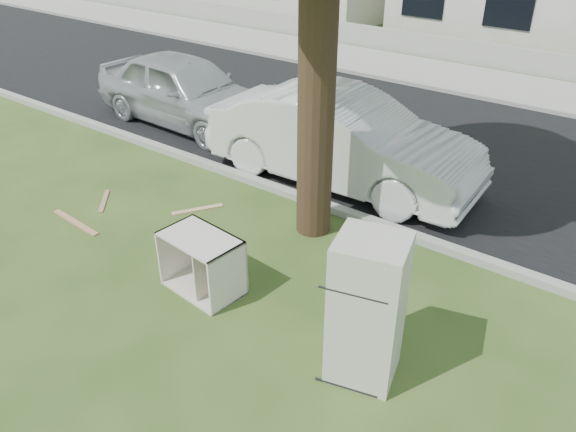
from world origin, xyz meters
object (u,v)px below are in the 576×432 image
Objects in this scene: car_center at (342,139)px; cabinet at (202,263)px; fridge at (367,310)px; car_left at (185,90)px.

cabinet is at bearing -178.78° from car_center.
car_left is (-7.09, 4.29, -0.09)m from fridge.
fridge reaches higher than cabinet.
fridge is 2.51m from cabinet.
cabinet is 0.23× the size of car_left.
car_center is 4.39m from car_left.
fridge is 0.35× the size of car_center.
car_center is at bearing 99.00° from cabinet.
fridge reaches higher than car_left.
fridge reaches higher than car_center.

